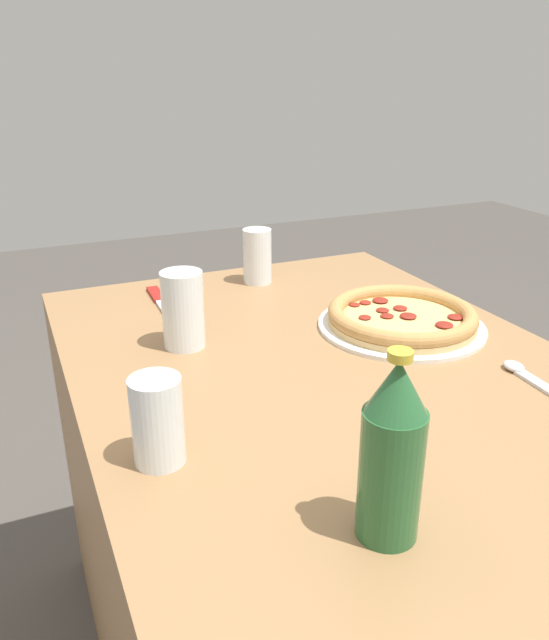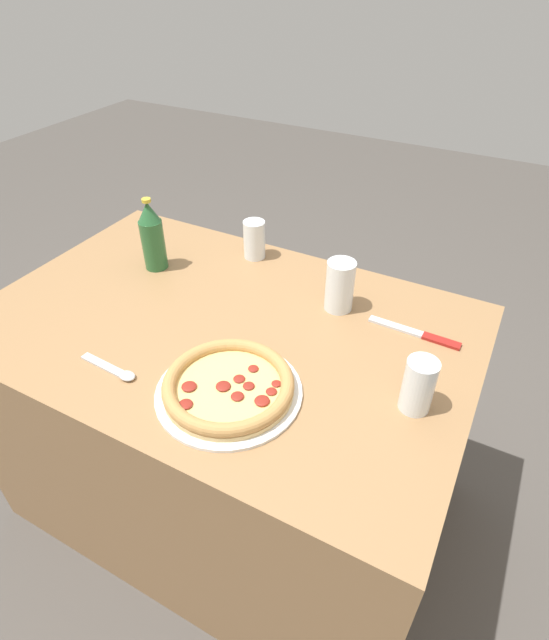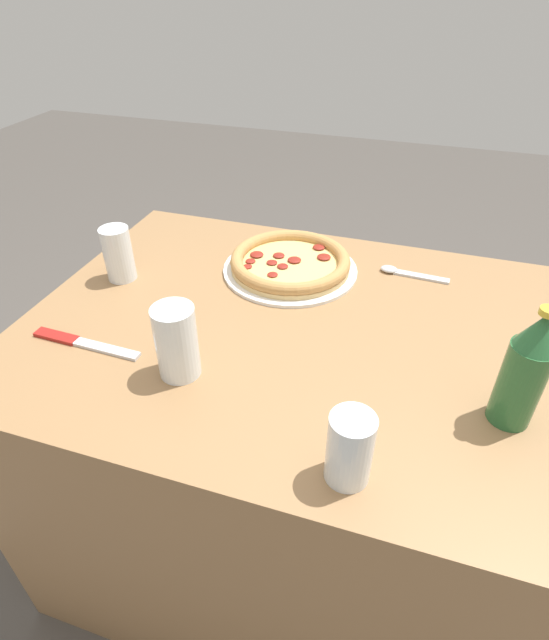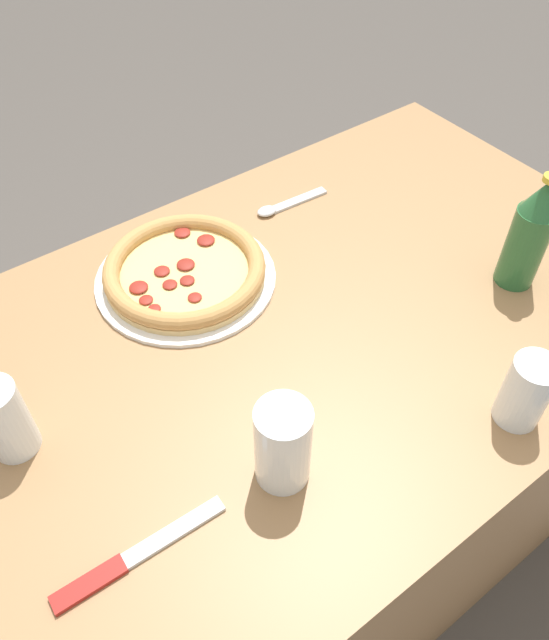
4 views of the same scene
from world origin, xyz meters
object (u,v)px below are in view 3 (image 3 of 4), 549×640
(pizza_pepperoni, at_px, (290,263))
(glass_cola, at_px, (177,345))
(beer_bottle, at_px, (525,371))
(glass_mango_juice, at_px, (119,256))
(knife, at_px, (81,343))
(spoon, at_px, (404,273))
(glass_lemonade, at_px, (350,450))

(pizza_pepperoni, xyz_separation_m, glass_cola, (-0.09, -0.41, 0.04))
(pizza_pepperoni, bearing_deg, glass_cola, -102.30)
(beer_bottle, bearing_deg, glass_cola, -173.63)
(pizza_pepperoni, xyz_separation_m, glass_mango_juice, (-0.37, -0.15, 0.04))
(knife, bearing_deg, glass_cola, -3.49)
(beer_bottle, distance_m, spoon, 0.48)
(beer_bottle, bearing_deg, pizza_pepperoni, 143.93)
(pizza_pepperoni, height_order, knife, pizza_pepperoni)
(pizza_pepperoni, bearing_deg, knife, -128.26)
(glass_cola, height_order, knife, glass_cola)
(knife, bearing_deg, pizza_pepperoni, 51.74)
(glass_cola, distance_m, knife, 0.23)
(glass_mango_juice, height_order, spoon, glass_mango_juice)
(spoon, bearing_deg, glass_cola, -126.69)
(glass_cola, bearing_deg, spoon, 53.31)
(glass_lemonade, xyz_separation_m, knife, (-0.56, 0.14, -0.05))
(knife, bearing_deg, spoon, 38.68)
(glass_lemonade, relative_size, beer_bottle, 0.54)
(glass_mango_juice, xyz_separation_m, knife, (0.06, -0.25, -0.06))
(glass_cola, relative_size, spoon, 0.86)
(pizza_pepperoni, bearing_deg, glass_lemonade, -65.66)
(glass_cola, xyz_separation_m, knife, (-0.22, 0.01, -0.06))
(glass_mango_juice, bearing_deg, spoon, 18.96)
(glass_mango_juice, relative_size, glass_lemonade, 1.07)
(glass_mango_juice, bearing_deg, beer_bottle, -13.00)
(knife, xyz_separation_m, spoon, (0.58, 0.46, 0.00))
(glass_mango_juice, xyz_separation_m, glass_cola, (0.28, -0.26, 0.00))
(knife, bearing_deg, beer_bottle, 3.60)
(spoon, bearing_deg, beer_bottle, -62.99)
(beer_bottle, xyz_separation_m, knife, (-0.79, -0.05, -0.10))
(spoon, bearing_deg, pizza_pepperoni, -165.96)
(glass_cola, relative_size, knife, 0.60)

